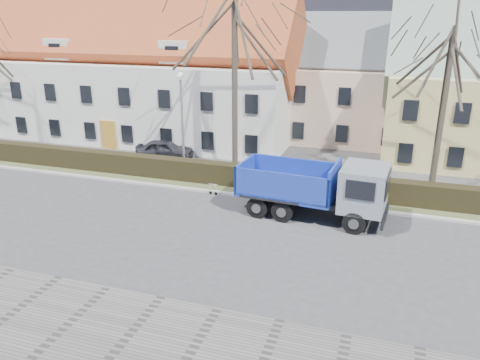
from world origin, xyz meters
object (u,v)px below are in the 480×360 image
(cart_frame, at_px, (210,188))
(parked_car_a, at_px, (165,150))
(streetlight, at_px, (182,125))
(dump_truck, at_px, (307,187))

(cart_frame, relative_size, parked_car_a, 0.19)
(cart_frame, bearing_deg, parked_car_a, 135.42)
(streetlight, distance_m, cart_frame, 4.84)
(dump_truck, relative_size, cart_frame, 9.73)
(dump_truck, height_order, parked_car_a, dump_truck)
(dump_truck, xyz_separation_m, parked_car_a, (-11.37, 6.79, -0.85))
(dump_truck, height_order, cart_frame, dump_truck)
(dump_truck, distance_m, cart_frame, 6.07)
(dump_truck, distance_m, streetlight, 9.63)
(streetlight, bearing_deg, dump_truck, -24.81)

